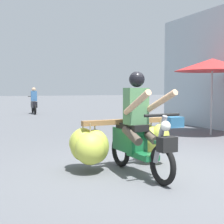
# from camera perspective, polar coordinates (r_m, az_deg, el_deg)

# --- Properties ---
(ground_plane) EXTENTS (120.00, 120.00, 0.00)m
(ground_plane) POSITION_cam_1_polar(r_m,az_deg,el_deg) (5.20, 9.25, -10.55)
(ground_plane) COLOR #56595E
(motorbike_main_loaded) EXTENTS (1.77, 1.82, 1.58)m
(motorbike_main_loaded) POSITION_cam_1_polar(r_m,az_deg,el_deg) (5.15, 1.02, -4.95)
(motorbike_main_loaded) COLOR black
(motorbike_main_loaded) RESTS_ON ground
(motorbike_distant_ahead_left) EXTENTS (0.50, 1.62, 1.40)m
(motorbike_distant_ahead_left) POSITION_cam_1_polar(r_m,az_deg,el_deg) (17.44, -13.74, 1.53)
(motorbike_distant_ahead_left) COLOR black
(motorbike_distant_ahead_left) RESTS_ON ground
(market_umbrella_near_shop) EXTENTS (2.12, 2.12, 2.17)m
(market_umbrella_near_shop) POSITION_cam_1_polar(r_m,az_deg,el_deg) (9.53, 17.44, 8.01)
(market_umbrella_near_shop) COLOR #99999E
(market_umbrella_near_shop) RESTS_ON ground
(produce_crate) EXTENTS (0.56, 0.40, 0.36)m
(produce_crate) POSITION_cam_1_polar(r_m,az_deg,el_deg) (11.21, 11.02, -1.77)
(produce_crate) COLOR teal
(produce_crate) RESTS_ON ground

